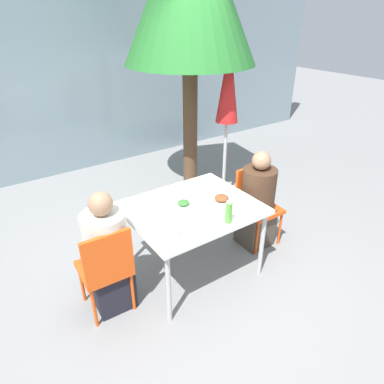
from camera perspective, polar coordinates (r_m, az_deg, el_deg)
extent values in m
plane|color=gray|center=(3.60, 0.00, -12.68)|extent=(24.00, 24.00, 0.00)
cube|color=gray|center=(5.73, -19.49, 18.08)|extent=(10.00, 0.20, 3.00)
cube|color=white|center=(3.17, 0.00, -2.71)|extent=(1.17, 0.97, 0.04)
cylinder|color=#B7B7B7|center=(2.89, -3.95, -15.78)|extent=(0.04, 0.04, 0.71)
cylinder|color=#B7B7B7|center=(3.41, 11.56, -8.51)|extent=(0.04, 0.04, 0.71)
cylinder|color=#B7B7B7|center=(3.49, -11.25, -7.48)|extent=(0.04, 0.04, 0.71)
cylinder|color=#B7B7B7|center=(3.93, 2.80, -2.52)|extent=(0.04, 0.04, 0.71)
cube|color=#E54C14|center=(3.06, -14.48, -12.13)|extent=(0.41, 0.41, 0.04)
cube|color=#E54C14|center=(2.78, -13.77, -10.63)|extent=(0.40, 0.05, 0.42)
cylinder|color=#E54C14|center=(3.30, -17.88, -14.27)|extent=(0.03, 0.03, 0.40)
cylinder|color=#E54C14|center=(3.36, -12.24, -12.50)|extent=(0.03, 0.03, 0.40)
cylinder|color=#E54C14|center=(3.05, -15.98, -18.10)|extent=(0.03, 0.03, 0.40)
cylinder|color=#E54C14|center=(3.12, -9.85, -16.05)|extent=(0.03, 0.03, 0.40)
cube|color=black|center=(3.20, -13.18, -14.63)|extent=(0.34, 0.34, 0.44)
cylinder|color=beige|center=(2.91, -14.18, -7.80)|extent=(0.36, 0.36, 0.49)
sphere|color=#9E7556|center=(2.72, -15.02, -1.93)|extent=(0.19, 0.19, 0.19)
cube|color=#E54C14|center=(3.82, 11.23, -2.83)|extent=(0.41, 0.41, 0.04)
cube|color=#E54C14|center=(3.82, 9.69, 1.30)|extent=(0.40, 0.05, 0.42)
cylinder|color=#E54C14|center=(3.95, 14.42, -5.93)|extent=(0.03, 0.03, 0.40)
cylinder|color=#E54C14|center=(3.74, 10.78, -7.62)|extent=(0.03, 0.03, 0.40)
cylinder|color=#E54C14|center=(4.14, 11.06, -3.78)|extent=(0.03, 0.03, 0.40)
cylinder|color=#E54C14|center=(3.94, 7.43, -5.26)|extent=(0.03, 0.03, 0.40)
cube|color=#473D33|center=(3.89, 10.42, -5.59)|extent=(0.33, 0.33, 0.44)
cylinder|color=#472D1E|center=(3.66, 11.03, 0.37)|extent=(0.36, 0.36, 0.47)
sphere|color=#9E7556|center=(3.52, 11.51, 5.15)|extent=(0.19, 0.19, 0.19)
cylinder|color=#333333|center=(4.87, 5.17, -0.54)|extent=(0.36, 0.36, 0.05)
cylinder|color=#BCBCBC|center=(4.47, 5.73, 11.03)|extent=(0.04, 0.04, 2.10)
cone|color=red|center=(4.35, 6.09, 17.94)|extent=(0.28, 0.28, 1.00)
cylinder|color=white|center=(3.25, 4.93, -1.51)|extent=(0.25, 0.25, 0.01)
ellipsoid|color=brown|center=(3.23, 4.96, -0.98)|extent=(0.14, 0.14, 0.05)
cylinder|color=white|center=(3.16, -1.43, -2.26)|extent=(0.20, 0.20, 0.01)
ellipsoid|color=#33702D|center=(3.15, -1.44, -1.80)|extent=(0.11, 0.11, 0.04)
cylinder|color=#51A338|center=(2.90, 6.12, -3.45)|extent=(0.06, 0.06, 0.19)
cylinder|color=white|center=(2.85, 6.23, -1.68)|extent=(0.04, 0.04, 0.02)
cylinder|color=white|center=(2.75, -2.71, -6.60)|extent=(0.07, 0.07, 0.08)
cylinder|color=white|center=(3.02, 3.32, -3.56)|extent=(0.16, 0.16, 0.05)
cylinder|color=brown|center=(4.85, -0.30, 10.30)|extent=(0.20, 0.20, 1.74)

